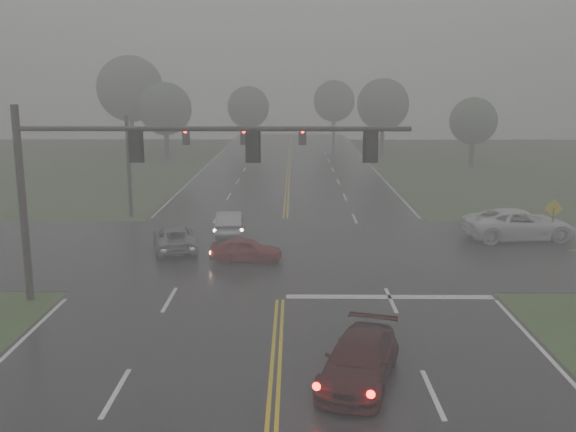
{
  "coord_description": "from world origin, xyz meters",
  "views": [
    {
      "loc": [
        0.56,
        -10.77,
        8.65
      ],
      "look_at": [
        0.3,
        16.0,
        3.09
      ],
      "focal_mm": 40.0,
      "sensor_mm": 36.0,
      "label": 1
    }
  ],
  "objects_px": {
    "pickup_white": "(518,239)",
    "signal_gantry_far": "(189,146)",
    "car_grey": "(175,250)",
    "sedan_maroon": "(359,382)",
    "signal_gantry_near": "(142,164)",
    "sedan_red": "(246,262)",
    "sedan_silver": "(229,234)"
  },
  "relations": [
    {
      "from": "pickup_white",
      "to": "signal_gantry_far",
      "type": "distance_m",
      "value": 20.94
    },
    {
      "from": "car_grey",
      "to": "pickup_white",
      "type": "height_order",
      "value": "pickup_white"
    },
    {
      "from": "sedan_maroon",
      "to": "pickup_white",
      "type": "bearing_deg",
      "value": 75.73
    },
    {
      "from": "sedan_maroon",
      "to": "car_grey",
      "type": "xyz_separation_m",
      "value": [
        -8.23,
        15.13,
        0.0
      ]
    },
    {
      "from": "car_grey",
      "to": "signal_gantry_near",
      "type": "distance_m",
      "value": 9.63
    },
    {
      "from": "sedan_red",
      "to": "signal_gantry_far",
      "type": "height_order",
      "value": "signal_gantry_far"
    },
    {
      "from": "sedan_red",
      "to": "pickup_white",
      "type": "relative_size",
      "value": 0.57
    },
    {
      "from": "pickup_white",
      "to": "signal_gantry_near",
      "type": "height_order",
      "value": "signal_gantry_near"
    },
    {
      "from": "sedan_maroon",
      "to": "signal_gantry_near",
      "type": "distance_m",
      "value": 12.08
    },
    {
      "from": "sedan_maroon",
      "to": "signal_gantry_far",
      "type": "xyz_separation_m",
      "value": [
        -8.73,
        23.82,
        4.68
      ]
    },
    {
      "from": "sedan_silver",
      "to": "signal_gantry_near",
      "type": "xyz_separation_m",
      "value": [
        -2.16,
        -11.55,
        5.55
      ]
    },
    {
      "from": "sedan_red",
      "to": "signal_gantry_far",
      "type": "distance_m",
      "value": 12.65
    },
    {
      "from": "pickup_white",
      "to": "signal_gantry_near",
      "type": "relative_size",
      "value": 0.4
    },
    {
      "from": "sedan_silver",
      "to": "pickup_white",
      "type": "distance_m",
      "value": 16.5
    },
    {
      "from": "car_grey",
      "to": "signal_gantry_far",
      "type": "height_order",
      "value": "signal_gantry_far"
    },
    {
      "from": "sedan_silver",
      "to": "sedan_maroon",
      "type": "bearing_deg",
      "value": 102.61
    },
    {
      "from": "sedan_silver",
      "to": "signal_gantry_far",
      "type": "xyz_separation_m",
      "value": [
        -3.01,
        4.99,
        4.68
      ]
    },
    {
      "from": "sedan_red",
      "to": "sedan_silver",
      "type": "height_order",
      "value": "sedan_silver"
    },
    {
      "from": "sedan_red",
      "to": "car_grey",
      "type": "relative_size",
      "value": 0.78
    },
    {
      "from": "pickup_white",
      "to": "sedan_maroon",
      "type": "bearing_deg",
      "value": 143.07
    },
    {
      "from": "sedan_red",
      "to": "pickup_white",
      "type": "distance_m",
      "value": 15.75
    },
    {
      "from": "sedan_silver",
      "to": "car_grey",
      "type": "bearing_deg",
      "value": 51.58
    },
    {
      "from": "sedan_maroon",
      "to": "pickup_white",
      "type": "xyz_separation_m",
      "value": [
        10.74,
        17.68,
        0.0
      ]
    },
    {
      "from": "sedan_red",
      "to": "signal_gantry_near",
      "type": "xyz_separation_m",
      "value": [
        -3.59,
        -5.67,
        5.55
      ]
    },
    {
      "from": "pickup_white",
      "to": "signal_gantry_near",
      "type": "xyz_separation_m",
      "value": [
        -18.62,
        -10.41,
        5.55
      ]
    },
    {
      "from": "pickup_white",
      "to": "signal_gantry_far",
      "type": "relative_size",
      "value": 0.49
    },
    {
      "from": "pickup_white",
      "to": "signal_gantry_far",
      "type": "height_order",
      "value": "signal_gantry_far"
    },
    {
      "from": "car_grey",
      "to": "signal_gantry_near",
      "type": "relative_size",
      "value": 0.3
    },
    {
      "from": "signal_gantry_near",
      "to": "car_grey",
      "type": "bearing_deg",
      "value": 92.53
    },
    {
      "from": "sedan_silver",
      "to": "signal_gantry_near",
      "type": "distance_m",
      "value": 13.0
    },
    {
      "from": "sedan_red",
      "to": "car_grey",
      "type": "xyz_separation_m",
      "value": [
        -3.94,
        2.18,
        0.0
      ]
    },
    {
      "from": "sedan_silver",
      "to": "car_grey",
      "type": "xyz_separation_m",
      "value": [
        -2.51,
        -3.7,
        0.0
      ]
    }
  ]
}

